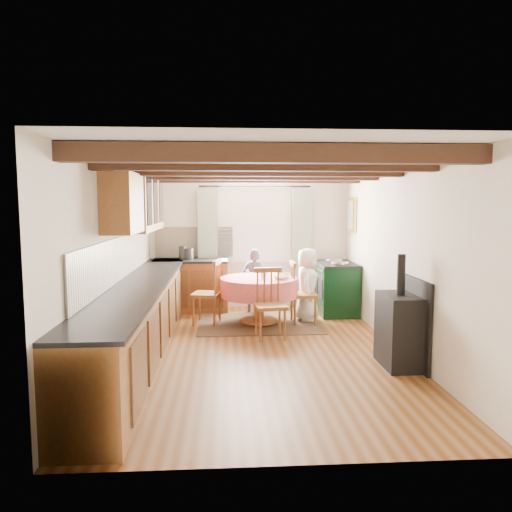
{
  "coord_description": "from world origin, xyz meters",
  "views": [
    {
      "loc": [
        -0.44,
        -6.07,
        1.9
      ],
      "look_at": [
        0.0,
        0.8,
        1.15
      ],
      "focal_mm": 34.05,
      "sensor_mm": 36.0,
      "label": 1
    }
  ],
  "objects": [
    {
      "name": "curtain_rod",
      "position": [
        0.1,
        2.65,
        2.2
      ],
      "size": [
        2.0,
        0.03,
        0.03
      ],
      "primitive_type": "cylinder",
      "rotation": [
        0.0,
        1.57,
        0.0
      ],
      "color": "black",
      "rests_on": "wall_back"
    },
    {
      "name": "chair_right",
      "position": [
        0.8,
        1.44,
        0.5
      ],
      "size": [
        0.45,
        0.43,
        0.99
      ],
      "primitive_type": null,
      "rotation": [
        0.0,
        0.0,
        1.58
      ],
      "color": "brown",
      "rests_on": "floor"
    },
    {
      "name": "cup",
      "position": [
        0.16,
        1.36,
        0.79
      ],
      "size": [
        0.15,
        0.15,
        0.1
      ],
      "primitive_type": "imported",
      "rotation": [
        0.0,
        0.0,
        5.85
      ],
      "color": "silver",
      "rests_on": "dining_table"
    },
    {
      "name": "worktop_left",
      "position": [
        -1.48,
        0.0,
        0.9
      ],
      "size": [
        0.64,
        5.3,
        0.04
      ],
      "primitive_type": "cube",
      "color": "black",
      "rests_on": "base_cabinet_left"
    },
    {
      "name": "wall_front",
      "position": [
        0.0,
        -2.75,
        1.2
      ],
      "size": [
        3.6,
        0.0,
        2.4
      ],
      "primitive_type": "cube",
      "color": "silver",
      "rests_on": "ground"
    },
    {
      "name": "window_pane",
      "position": [
        0.1,
        2.74,
        1.6
      ],
      "size": [
        1.2,
        0.01,
        1.4
      ],
      "primitive_type": "cube",
      "color": "white",
      "rests_on": "wall_back"
    },
    {
      "name": "rug",
      "position": [
        0.09,
        1.46,
        0.01
      ],
      "size": [
        1.91,
        1.49,
        0.01
      ],
      "primitive_type": "cube",
      "color": "#493B1F",
      "rests_on": "floor"
    },
    {
      "name": "canister_wide",
      "position": [
        -1.08,
        2.46,
        1.02
      ],
      "size": [
        0.17,
        0.17,
        0.19
      ],
      "primitive_type": "cylinder",
      "color": "#262628",
      "rests_on": "worktop_back"
    },
    {
      "name": "cast_iron_stove",
      "position": [
        1.58,
        -0.66,
        0.66
      ],
      "size": [
        0.4,
        0.66,
        1.32
      ],
      "primitive_type": null,
      "color": "black",
      "rests_on": "floor"
    },
    {
      "name": "aga_range",
      "position": [
        1.47,
        2.1,
        0.45
      ],
      "size": [
        0.63,
        0.98,
        0.9
      ],
      "primitive_type": null,
      "color": "black",
      "rests_on": "floor"
    },
    {
      "name": "child_right",
      "position": [
        0.88,
        1.62,
        0.59
      ],
      "size": [
        0.49,
        0.64,
        1.18
      ],
      "primitive_type": "imported",
      "rotation": [
        0.0,
        0.0,
        1.36
      ],
      "color": "white",
      "rests_on": "floor"
    },
    {
      "name": "beam_c",
      "position": [
        0.0,
        0.0,
        2.31
      ],
      "size": [
        3.6,
        0.16,
        0.16
      ],
      "primitive_type": "cube",
      "color": "#392215",
      "rests_on": "ceiling"
    },
    {
      "name": "canister_tall",
      "position": [
        -1.18,
        2.46,
        1.04
      ],
      "size": [
        0.14,
        0.14,
        0.23
      ],
      "primitive_type": "cylinder",
      "color": "#262628",
      "rests_on": "worktop_back"
    },
    {
      "name": "floor",
      "position": [
        0.0,
        0.0,
        0.0
      ],
      "size": [
        3.6,
        5.5,
        0.0
      ],
      "primitive_type": "cube",
      "color": "brown",
      "rests_on": "ground"
    },
    {
      "name": "beam_d",
      "position": [
        0.0,
        1.0,
        2.31
      ],
      "size": [
        3.6,
        0.16,
        0.16
      ],
      "primitive_type": "cube",
      "color": "#392215",
      "rests_on": "ceiling"
    },
    {
      "name": "bowl_b",
      "position": [
        0.49,
        1.48,
        0.76
      ],
      "size": [
        0.23,
        0.23,
        0.06
      ],
      "primitive_type": "imported",
      "rotation": [
        0.0,
        0.0,
        4.47
      ],
      "color": "silver",
      "rests_on": "dining_table"
    },
    {
      "name": "splash_left",
      "position": [
        -1.78,
        0.3,
        1.2
      ],
      "size": [
        0.02,
        4.5,
        0.55
      ],
      "primitive_type": "cube",
      "color": "beige",
      "rests_on": "wall_left"
    },
    {
      "name": "bowl_a",
      "position": [
        0.41,
        1.26,
        0.76
      ],
      "size": [
        0.3,
        0.3,
        0.05
      ],
      "primitive_type": "imported",
      "rotation": [
        0.0,
        0.0,
        4.02
      ],
      "color": "silver",
      "rests_on": "dining_table"
    },
    {
      "name": "chair_near",
      "position": [
        0.19,
        0.61,
        0.5
      ],
      "size": [
        0.47,
        0.49,
        0.99
      ],
      "primitive_type": null,
      "rotation": [
        0.0,
        0.0,
        0.11
      ],
      "color": "brown",
      "rests_on": "floor"
    },
    {
      "name": "splash_back",
      "position": [
        -1.0,
        2.73,
        1.2
      ],
      "size": [
        1.4,
        0.02,
        0.55
      ],
      "primitive_type": "cube",
      "color": "beige",
      "rests_on": "wall_back"
    },
    {
      "name": "wall_left",
      "position": [
        -1.8,
        0.0,
        1.2
      ],
      "size": [
        0.0,
        5.5,
        2.4
      ],
      "primitive_type": "cube",
      "color": "silver",
      "rests_on": "ground"
    },
    {
      "name": "child_far",
      "position": [
        0.06,
        2.24,
        0.56
      ],
      "size": [
        0.46,
        0.36,
        1.12
      ],
      "primitive_type": "imported",
      "rotation": [
        0.0,
        0.0,
        2.88
      ],
      "color": "#3F3D48",
      "rests_on": "floor"
    },
    {
      "name": "window_frame",
      "position": [
        0.1,
        2.73,
        1.6
      ],
      "size": [
        1.34,
        0.03,
        1.54
      ],
      "primitive_type": "cube",
      "color": "white",
      "rests_on": "wall_back"
    },
    {
      "name": "wall_picture",
      "position": [
        1.77,
        2.3,
        1.7
      ],
      "size": [
        0.04,
        0.5,
        0.6
      ],
      "primitive_type": "cube",
      "color": "gold",
      "rests_on": "wall_right"
    },
    {
      "name": "beam_a",
      "position": [
        0.0,
        -2.0,
        2.31
      ],
      "size": [
        3.6,
        0.16,
        0.16
      ],
      "primitive_type": "cube",
      "color": "#392215",
      "rests_on": "ceiling"
    },
    {
      "name": "wall_back",
      "position": [
        0.0,
        2.75,
        1.2
      ],
      "size": [
        3.6,
        0.0,
        2.4
      ],
      "primitive_type": "cube",
      "color": "silver",
      "rests_on": "ground"
    },
    {
      "name": "curtain_right",
      "position": [
        0.95,
        2.65,
        1.1
      ],
      "size": [
        0.35,
        0.1,
        2.1
      ],
      "primitive_type": "cube",
      "color": "gray",
      "rests_on": "wall_back"
    },
    {
      "name": "base_cabinet_back",
      "position": [
        -1.05,
        2.45,
        0.44
      ],
      "size": [
        1.3,
        0.6,
        0.88
      ],
      "primitive_type": "cube",
      "color": "brown",
      "rests_on": "floor"
    },
    {
      "name": "dining_table",
      "position": [
        0.09,
        1.46,
        0.37
      ],
      "size": [
        1.22,
        1.22,
        0.73
      ],
      "primitive_type": null,
      "color": "#FB8979",
      "rests_on": "floor"
    },
    {
      "name": "chair_left",
      "position": [
        -0.74,
        1.49,
        0.51
      ],
      "size": [
        0.55,
        0.53,
        1.03
      ],
      "primitive_type": null,
      "rotation": [
        0.0,
        0.0,
        -1.79
      ],
      "color": "brown",
      "rests_on": "floor"
    },
    {
      "name": "wall_cabinet_solid",
      "position": [
        -1.63,
        -0.3,
        1.9
      ],
      "size": [
        0.34,
        0.9,
        0.7
      ],
      "primitive_type": "cube",
      "color": "brown",
      "rests_on": "wall_left"
    },
    {
      "name": "ceiling",
      "position": [
        0.0,
        0.0,
        2.4
      ],
      "size": [
        3.6,
        5.5,
        0.0
      ],
      "primitive_type": "cube",
      "color": "white",
      "rests_on": "ground"
    },
    {
      "name": "wall_right",
      "position": [
        1.8,
        0.0,
        1.2
      ],
      "size": [
        0.0,
        5.5,
        2.4
      ],
      "primitive_type": "cube",
      "color": "silver",
      "rests_on": "ground"
    },
    {
      "name": "beam_b",
      "position": [
        0.0,
        -1.0,
        2.31
      ],
      "size": [
        3.6,
        0.16,
        0.16
      ],
      "primitive_type": "cube",
      "color": "#392215",
      "rests_on": "ceiling"
    },
    {
      "name": "wall_cabinet_glass",
      "position": [
        -1.63,
        1.2,
        1.95
      ],
      "size": [
        0.34,
        1.8,
        0.9
      ],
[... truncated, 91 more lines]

